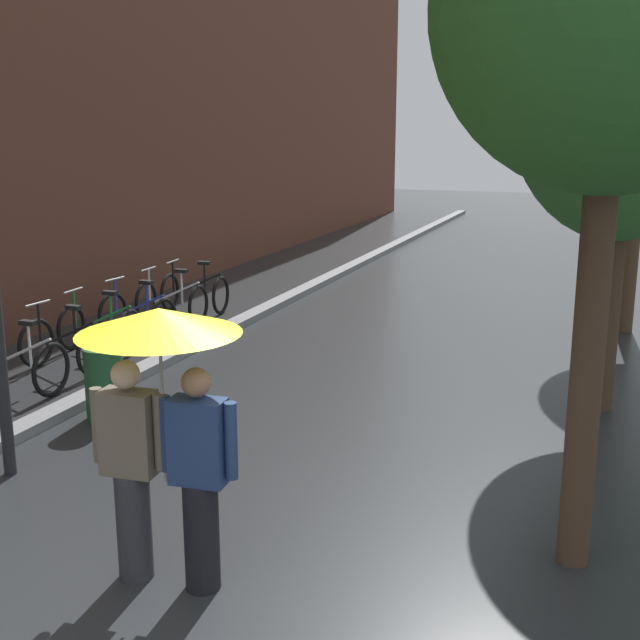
{
  "coord_description": "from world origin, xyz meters",
  "views": [
    {
      "loc": [
        2.81,
        -4.37,
        3.29
      ],
      "look_at": [
        -0.05,
        3.31,
        1.35
      ],
      "focal_mm": 45.32,
      "sensor_mm": 36.0,
      "label": 1
    }
  ],
  "objects_px": {
    "parked_bicycle_1": "(18,364)",
    "litter_bin": "(104,384)",
    "parked_bicycle_2": "(65,345)",
    "parked_bicycle_4": "(138,315)",
    "couple_under_umbrella": "(162,402)",
    "street_tree_1": "(625,100)",
    "parked_bicycle_3": "(100,328)",
    "parked_bicycle_5": "(172,302)",
    "parked_bicycle_6": "(195,292)",
    "street_tree_0": "(616,8)"
  },
  "relations": [
    {
      "from": "parked_bicycle_1",
      "to": "parked_bicycle_4",
      "type": "bearing_deg",
      "value": 92.12
    },
    {
      "from": "street_tree_0",
      "to": "parked_bicycle_6",
      "type": "distance_m",
      "value": 10.46
    },
    {
      "from": "parked_bicycle_1",
      "to": "parked_bicycle_2",
      "type": "distance_m",
      "value": 0.96
    },
    {
      "from": "parked_bicycle_2",
      "to": "parked_bicycle_4",
      "type": "distance_m",
      "value": 1.95
    },
    {
      "from": "street_tree_1",
      "to": "parked_bicycle_1",
      "type": "relative_size",
      "value": 4.83
    },
    {
      "from": "street_tree_0",
      "to": "litter_bin",
      "type": "bearing_deg",
      "value": 164.87
    },
    {
      "from": "parked_bicycle_2",
      "to": "parked_bicycle_5",
      "type": "height_order",
      "value": "same"
    },
    {
      "from": "street_tree_0",
      "to": "parked_bicycle_4",
      "type": "xyz_separation_m",
      "value": [
        -7.03,
        4.78,
        -3.7
      ]
    },
    {
      "from": "parked_bicycle_1",
      "to": "parked_bicycle_3",
      "type": "xyz_separation_m",
      "value": [
        -0.15,
        1.96,
        0.0
      ]
    },
    {
      "from": "couple_under_umbrella",
      "to": "litter_bin",
      "type": "height_order",
      "value": "couple_under_umbrella"
    },
    {
      "from": "street_tree_1",
      "to": "parked_bicycle_6",
      "type": "xyz_separation_m",
      "value": [
        -7.15,
        2.91,
        -3.24
      ]
    },
    {
      "from": "parked_bicycle_3",
      "to": "parked_bicycle_4",
      "type": "height_order",
      "value": "same"
    },
    {
      "from": "parked_bicycle_1",
      "to": "parked_bicycle_3",
      "type": "distance_m",
      "value": 1.96
    },
    {
      "from": "parked_bicycle_2",
      "to": "parked_bicycle_3",
      "type": "xyz_separation_m",
      "value": [
        -0.12,
        1.0,
        0.0
      ]
    },
    {
      "from": "couple_under_umbrella",
      "to": "litter_bin",
      "type": "distance_m",
      "value": 3.87
    },
    {
      "from": "parked_bicycle_6",
      "to": "litter_bin",
      "type": "height_order",
      "value": "parked_bicycle_6"
    },
    {
      "from": "parked_bicycle_5",
      "to": "parked_bicycle_6",
      "type": "xyz_separation_m",
      "value": [
        -0.03,
        0.87,
        0.0
      ]
    },
    {
      "from": "couple_under_umbrella",
      "to": "parked_bicycle_6",
      "type": "bearing_deg",
      "value": 117.82
    },
    {
      "from": "street_tree_0",
      "to": "parked_bicycle_6",
      "type": "relative_size",
      "value": 4.78
    },
    {
      "from": "parked_bicycle_4",
      "to": "parked_bicycle_1",
      "type": "bearing_deg",
      "value": -87.88
    },
    {
      "from": "street_tree_1",
      "to": "parked_bicycle_1",
      "type": "xyz_separation_m",
      "value": [
        -7.0,
        -1.96,
        -3.24
      ]
    },
    {
      "from": "parked_bicycle_3",
      "to": "parked_bicycle_5",
      "type": "distance_m",
      "value": 2.05
    },
    {
      "from": "parked_bicycle_4",
      "to": "couple_under_umbrella",
      "type": "height_order",
      "value": "couple_under_umbrella"
    },
    {
      "from": "parked_bicycle_2",
      "to": "parked_bicycle_3",
      "type": "height_order",
      "value": "same"
    },
    {
      "from": "parked_bicycle_2",
      "to": "couple_under_umbrella",
      "type": "distance_m",
      "value": 5.99
    },
    {
      "from": "parked_bicycle_4",
      "to": "parked_bicycle_5",
      "type": "relative_size",
      "value": 1.04
    },
    {
      "from": "parked_bicycle_3",
      "to": "parked_bicycle_1",
      "type": "bearing_deg",
      "value": -85.71
    },
    {
      "from": "parked_bicycle_5",
      "to": "street_tree_1",
      "type": "bearing_deg",
      "value": -15.98
    },
    {
      "from": "couple_under_umbrella",
      "to": "street_tree_0",
      "type": "bearing_deg",
      "value": 25.75
    },
    {
      "from": "parked_bicycle_1",
      "to": "litter_bin",
      "type": "bearing_deg",
      "value": -15.41
    },
    {
      "from": "parked_bicycle_2",
      "to": "parked_bicycle_5",
      "type": "distance_m",
      "value": 3.04
    },
    {
      "from": "litter_bin",
      "to": "parked_bicycle_1",
      "type": "bearing_deg",
      "value": 164.59
    },
    {
      "from": "street_tree_0",
      "to": "parked_bicycle_2",
      "type": "distance_m",
      "value": 8.37
    },
    {
      "from": "street_tree_1",
      "to": "parked_bicycle_3",
      "type": "distance_m",
      "value": 7.84
    },
    {
      "from": "parked_bicycle_2",
      "to": "street_tree_1",
      "type": "bearing_deg",
      "value": 8.13
    },
    {
      "from": "parked_bicycle_1",
      "to": "litter_bin",
      "type": "height_order",
      "value": "parked_bicycle_1"
    },
    {
      "from": "parked_bicycle_2",
      "to": "couple_under_umbrella",
      "type": "relative_size",
      "value": 0.54
    },
    {
      "from": "parked_bicycle_5",
      "to": "litter_bin",
      "type": "relative_size",
      "value": 1.3
    },
    {
      "from": "parked_bicycle_6",
      "to": "parked_bicycle_5",
      "type": "bearing_deg",
      "value": -88.13
    },
    {
      "from": "parked_bicycle_2",
      "to": "parked_bicycle_1",
      "type": "bearing_deg",
      "value": -88.39
    },
    {
      "from": "street_tree_1",
      "to": "parked_bicycle_1",
      "type": "distance_m",
      "value": 7.95
    },
    {
      "from": "parked_bicycle_5",
      "to": "litter_bin",
      "type": "height_order",
      "value": "parked_bicycle_5"
    },
    {
      "from": "parked_bicycle_1",
      "to": "parked_bicycle_5",
      "type": "height_order",
      "value": "same"
    },
    {
      "from": "parked_bicycle_4",
      "to": "couple_under_umbrella",
      "type": "xyz_separation_m",
      "value": [
        4.23,
        -6.13,
        1.04
      ]
    },
    {
      "from": "parked_bicycle_3",
      "to": "couple_under_umbrella",
      "type": "xyz_separation_m",
      "value": [
        4.27,
        -5.18,
        1.04
      ]
    },
    {
      "from": "parked_bicycle_3",
      "to": "litter_bin",
      "type": "relative_size",
      "value": 1.3
    },
    {
      "from": "parked_bicycle_6",
      "to": "street_tree_0",
      "type": "bearing_deg",
      "value": -43.67
    },
    {
      "from": "parked_bicycle_2",
      "to": "parked_bicycle_5",
      "type": "relative_size",
      "value": 1.02
    },
    {
      "from": "street_tree_1",
      "to": "parked_bicycle_3",
      "type": "relative_size",
      "value": 4.73
    },
    {
      "from": "street_tree_0",
      "to": "parked_bicycle_2",
      "type": "relative_size",
      "value": 4.78
    }
  ]
}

